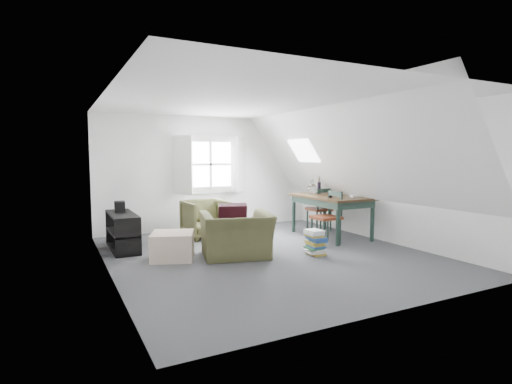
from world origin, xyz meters
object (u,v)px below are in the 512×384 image
armchair_far (206,237)px  dining_chair_far (320,208)px  armchair_near (236,257)px  dining_table (331,201)px  ottoman (173,246)px  dining_chair_near (328,216)px  media_shelf (123,234)px  magazine_stack (315,242)px

armchair_far → dining_chair_far: bearing=-14.0°
armchair_near → dining_table: 2.58m
armchair_near → ottoman: 1.04m
armchair_near → dining_chair_near: 2.01m
dining_chair_near → armchair_near: bearing=-68.9°
ottoman → dining_chair_far: size_ratio=0.68×
armchair_far → ottoman: 1.75m
dining_chair_near → armchair_far: bearing=-113.4°
armchair_far → armchair_near: bearing=-96.0°
media_shelf → dining_chair_near: bearing=-16.6°
magazine_stack → armchair_near: bearing=159.1°
armchair_far → media_shelf: bearing=-170.5°
dining_chair_far → media_shelf: (-4.12, 0.12, -0.21)m
armchair_near → dining_chair_far: size_ratio=1.16×
armchair_near → media_shelf: (-1.57, 1.35, 0.29)m
armchair_near → ottoman: ottoman is taller
magazine_stack → ottoman: bearing=160.0°
dining_table → media_shelf: bearing=174.4°
dining_chair_near → dining_chair_far: bearing=167.1°
armchair_far → media_shelf: media_shelf is taller
dining_chair_far → dining_chair_near: 1.24m
dining_chair_near → dining_table: bearing=154.3°
ottoman → magazine_stack: (2.19, -0.80, -0.01)m
armchair_near → dining_chair_near: bearing=-162.1°
ottoman → media_shelf: media_shelf is taller
media_shelf → armchair_far: bearing=14.6°
ottoman → armchair_near: bearing=-18.9°
ottoman → dining_table: bearing=5.2°
dining_chair_near → magazine_stack: dining_chair_near is taller
dining_table → dining_chair_near: (-0.45, -0.49, -0.22)m
armchair_far → media_shelf: size_ratio=0.67×
armchair_near → ottoman: bearing=-5.2°
dining_chair_far → armchair_near: bearing=12.8°
armchair_near → media_shelf: 2.09m
ottoman → dining_chair_far: (3.52, 0.90, 0.28)m
media_shelf → magazine_stack: 3.33m
armchair_near → magazine_stack: 1.33m
media_shelf → dining_table: bearing=-7.8°
dining_chair_near → magazine_stack: 0.99m
ottoman → media_shelf: 1.18m
media_shelf → magazine_stack: (2.79, -1.82, -0.08)m
armchair_near → dining_chair_far: 2.88m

